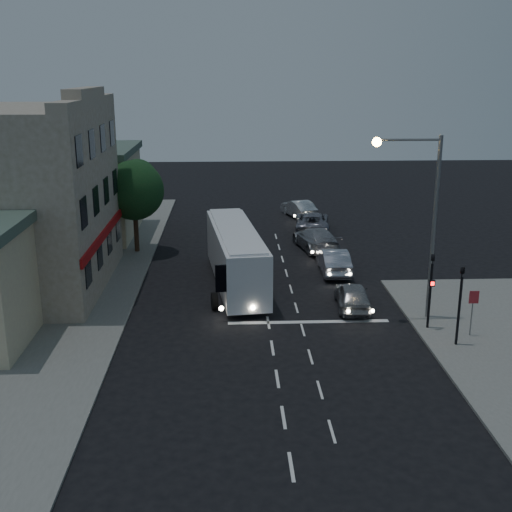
{
  "coord_description": "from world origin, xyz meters",
  "views": [
    {
      "loc": [
        -1.85,
        -27.47,
        12.04
      ],
      "look_at": [
        -0.43,
        6.28,
        2.2
      ],
      "focal_mm": 45.0,
      "sensor_mm": 36.0,
      "label": 1
    }
  ],
  "objects_px": {
    "car_extra": "(299,209)",
    "regulatory_sign": "(473,306)",
    "traffic_signal_main": "(431,282)",
    "streetlight": "(422,207)",
    "car_sedan_a": "(333,261)",
    "car_suv": "(353,296)",
    "car_sedan_c": "(312,222)",
    "tour_bus": "(236,255)",
    "car_sedan_b": "(316,239)",
    "traffic_signal_side": "(460,296)",
    "street_tree": "(134,188)"
  },
  "relations": [
    {
      "from": "car_sedan_a",
      "to": "traffic_signal_side",
      "type": "relative_size",
      "value": 1.12
    },
    {
      "from": "car_sedan_b",
      "to": "streetlight",
      "type": "xyz_separation_m",
      "value": [
        3.25,
        -12.99,
        4.96
      ]
    },
    {
      "from": "car_sedan_a",
      "to": "streetlight",
      "type": "height_order",
      "value": "streetlight"
    },
    {
      "from": "traffic_signal_main",
      "to": "car_extra",
      "type": "bearing_deg",
      "value": 98.25
    },
    {
      "from": "car_suv",
      "to": "car_extra",
      "type": "relative_size",
      "value": 0.92
    },
    {
      "from": "car_sedan_b",
      "to": "tour_bus",
      "type": "bearing_deg",
      "value": 41.84
    },
    {
      "from": "car_sedan_b",
      "to": "streetlight",
      "type": "bearing_deg",
      "value": 93.25
    },
    {
      "from": "car_sedan_a",
      "to": "regulatory_sign",
      "type": "distance_m",
      "value": 11.32
    },
    {
      "from": "car_sedan_b",
      "to": "traffic_signal_side",
      "type": "bearing_deg",
      "value": 93.59
    },
    {
      "from": "car_sedan_c",
      "to": "car_sedan_a",
      "type": "bearing_deg",
      "value": 96.91
    },
    {
      "from": "car_suv",
      "to": "car_sedan_a",
      "type": "relative_size",
      "value": 0.89
    },
    {
      "from": "traffic_signal_side",
      "to": "streetlight",
      "type": "xyz_separation_m",
      "value": [
        -0.96,
        3.4,
        3.31
      ]
    },
    {
      "from": "regulatory_sign",
      "to": "street_tree",
      "type": "relative_size",
      "value": 0.35
    },
    {
      "from": "car_sedan_a",
      "to": "car_extra",
      "type": "distance_m",
      "value": 15.56
    },
    {
      "from": "regulatory_sign",
      "to": "car_sedan_c",
      "type": "bearing_deg",
      "value": 103.03
    },
    {
      "from": "streetlight",
      "to": "tour_bus",
      "type": "bearing_deg",
      "value": 147.68
    },
    {
      "from": "traffic_signal_main",
      "to": "traffic_signal_side",
      "type": "height_order",
      "value": "same"
    },
    {
      "from": "street_tree",
      "to": "traffic_signal_main",
      "type": "bearing_deg",
      "value": -42.03
    },
    {
      "from": "car_sedan_c",
      "to": "traffic_signal_side",
      "type": "xyz_separation_m",
      "value": [
        3.79,
        -21.66,
        1.67
      ]
    },
    {
      "from": "car_sedan_b",
      "to": "traffic_signal_main",
      "type": "bearing_deg",
      "value": 92.87
    },
    {
      "from": "traffic_signal_side",
      "to": "street_tree",
      "type": "height_order",
      "value": "street_tree"
    },
    {
      "from": "car_extra",
      "to": "streetlight",
      "type": "distance_m",
      "value": 24.09
    },
    {
      "from": "streetlight",
      "to": "car_sedan_a",
      "type": "bearing_deg",
      "value": 110.17
    },
    {
      "from": "tour_bus",
      "to": "street_tree",
      "type": "xyz_separation_m",
      "value": [
        -6.67,
        7.2,
        2.66
      ]
    },
    {
      "from": "car_sedan_b",
      "to": "car_sedan_c",
      "type": "relative_size",
      "value": 0.99
    },
    {
      "from": "car_extra",
      "to": "regulatory_sign",
      "type": "xyz_separation_m",
      "value": [
        5.29,
        -25.76,
        0.86
      ]
    },
    {
      "from": "car_sedan_c",
      "to": "car_extra",
      "type": "xyz_separation_m",
      "value": [
        -0.5,
        5.07,
        -0.02
      ]
    },
    {
      "from": "car_sedan_a",
      "to": "car_extra",
      "type": "bearing_deg",
      "value": -88.03
    },
    {
      "from": "car_suv",
      "to": "traffic_signal_main",
      "type": "relative_size",
      "value": 1.0
    },
    {
      "from": "traffic_signal_side",
      "to": "regulatory_sign",
      "type": "xyz_separation_m",
      "value": [
        1.0,
        0.96,
        -0.82
      ]
    },
    {
      "from": "car_sedan_b",
      "to": "car_sedan_c",
      "type": "xyz_separation_m",
      "value": [
        0.42,
        5.26,
        -0.02
      ]
    },
    {
      "from": "car_sedan_a",
      "to": "car_sedan_b",
      "type": "distance_m",
      "value": 5.23
    },
    {
      "from": "streetlight",
      "to": "car_suv",
      "type": "bearing_deg",
      "value": 150.51
    },
    {
      "from": "car_suv",
      "to": "car_sedan_b",
      "type": "xyz_separation_m",
      "value": [
        -0.42,
        11.39,
        0.08
      ]
    },
    {
      "from": "traffic_signal_main",
      "to": "regulatory_sign",
      "type": "distance_m",
      "value": 2.14
    },
    {
      "from": "car_sedan_b",
      "to": "traffic_signal_side",
      "type": "relative_size",
      "value": 1.31
    },
    {
      "from": "car_extra",
      "to": "traffic_signal_main",
      "type": "height_order",
      "value": "traffic_signal_main"
    },
    {
      "from": "traffic_signal_main",
      "to": "regulatory_sign",
      "type": "relative_size",
      "value": 1.86
    },
    {
      "from": "car_sedan_a",
      "to": "car_sedan_c",
      "type": "distance_m",
      "value": 10.48
    },
    {
      "from": "car_extra",
      "to": "streetlight",
      "type": "bearing_deg",
      "value": 80.31
    },
    {
      "from": "tour_bus",
      "to": "car_sedan_a",
      "type": "xyz_separation_m",
      "value": [
        6.03,
        2.15,
        -1.08
      ]
    },
    {
      "from": "car_sedan_c",
      "to": "street_tree",
      "type": "height_order",
      "value": "street_tree"
    },
    {
      "from": "traffic_signal_main",
      "to": "streetlight",
      "type": "xyz_separation_m",
      "value": [
        -0.26,
        1.42,
        3.31
      ]
    },
    {
      "from": "car_suv",
      "to": "regulatory_sign",
      "type": "relative_size",
      "value": 1.86
    },
    {
      "from": "tour_bus",
      "to": "car_suv",
      "type": "distance_m",
      "value": 7.35
    },
    {
      "from": "traffic_signal_main",
      "to": "streetlight",
      "type": "relative_size",
      "value": 0.46
    },
    {
      "from": "streetlight",
      "to": "street_tree",
      "type": "xyz_separation_m",
      "value": [
        -15.55,
        12.82,
        -1.23
      ]
    },
    {
      "from": "car_suv",
      "to": "traffic_signal_side",
      "type": "xyz_separation_m",
      "value": [
        3.78,
        -5.0,
        1.72
      ]
    },
    {
      "from": "tour_bus",
      "to": "traffic_signal_main",
      "type": "relative_size",
      "value": 2.76
    },
    {
      "from": "car_suv",
      "to": "regulatory_sign",
      "type": "distance_m",
      "value": 6.32
    }
  ]
}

